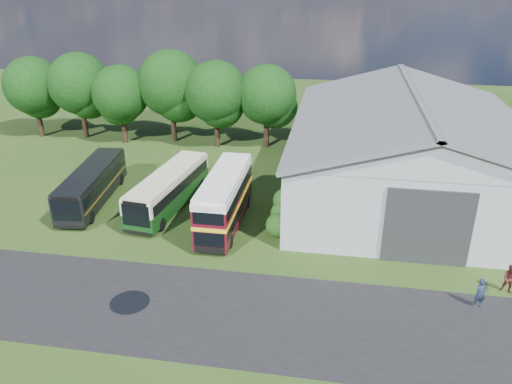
% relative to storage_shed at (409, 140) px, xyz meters
% --- Properties ---
extents(ground, '(120.00, 120.00, 0.00)m').
position_rel_storage_shed_xyz_m(ground, '(-15.00, -15.98, -4.17)').
color(ground, '#213C13').
rests_on(ground, ground).
extents(asphalt_road, '(60.00, 8.00, 0.02)m').
position_rel_storage_shed_xyz_m(asphalt_road, '(-12.00, -18.98, -4.17)').
color(asphalt_road, black).
rests_on(asphalt_road, ground).
extents(puddle, '(2.20, 2.20, 0.01)m').
position_rel_storage_shed_xyz_m(puddle, '(-16.50, -18.98, -4.17)').
color(puddle, black).
rests_on(puddle, ground).
extents(storage_shed, '(18.80, 24.80, 8.15)m').
position_rel_storage_shed_xyz_m(storage_shed, '(0.00, 0.00, 0.00)').
color(storage_shed, gray).
rests_on(storage_shed, ground).
extents(tree_far_left, '(6.12, 6.12, 8.64)m').
position_rel_storage_shed_xyz_m(tree_far_left, '(-38.00, 8.02, 1.40)').
color(tree_far_left, black).
rests_on(tree_far_left, ground).
extents(tree_left_a, '(6.46, 6.46, 9.12)m').
position_rel_storage_shed_xyz_m(tree_left_a, '(-33.00, 8.52, 1.71)').
color(tree_left_a, black).
rests_on(tree_left_a, ground).
extents(tree_left_b, '(5.78, 5.78, 8.16)m').
position_rel_storage_shed_xyz_m(tree_left_b, '(-28.00, 7.52, 1.09)').
color(tree_left_b, black).
rests_on(tree_left_b, ground).
extents(tree_mid, '(6.80, 6.80, 9.60)m').
position_rel_storage_shed_xyz_m(tree_mid, '(-23.00, 8.82, 2.02)').
color(tree_mid, black).
rests_on(tree_mid, ground).
extents(tree_right_a, '(6.26, 6.26, 8.83)m').
position_rel_storage_shed_xyz_m(tree_right_a, '(-18.00, 7.82, 1.52)').
color(tree_right_a, black).
rests_on(tree_right_a, ground).
extents(tree_right_b, '(5.98, 5.98, 8.45)m').
position_rel_storage_shed_xyz_m(tree_right_b, '(-13.00, 8.62, 1.27)').
color(tree_right_b, black).
rests_on(tree_right_b, ground).
extents(shrub_front, '(1.70, 1.70, 1.70)m').
position_rel_storage_shed_xyz_m(shrub_front, '(-9.40, -9.98, -4.17)').
color(shrub_front, '#194714').
rests_on(shrub_front, ground).
extents(shrub_mid, '(1.60, 1.60, 1.60)m').
position_rel_storage_shed_xyz_m(shrub_mid, '(-9.40, -7.98, -4.17)').
color(shrub_mid, '#194714').
rests_on(shrub_mid, ground).
extents(shrub_back, '(1.80, 1.80, 1.80)m').
position_rel_storage_shed_xyz_m(shrub_back, '(-9.40, -5.98, -4.17)').
color(shrub_back, '#194714').
rests_on(shrub_back, ground).
extents(bus_green_single, '(3.59, 10.52, 2.84)m').
position_rel_storage_shed_xyz_m(bus_green_single, '(-18.19, -6.93, -2.65)').
color(bus_green_single, black).
rests_on(bus_green_single, ground).
extents(bus_maroon_double, '(2.34, 9.11, 3.92)m').
position_rel_storage_shed_xyz_m(bus_maroon_double, '(-13.32, -9.08, -2.21)').
color(bus_maroon_double, black).
rests_on(bus_maroon_double, ground).
extents(bus_dark_single, '(3.51, 10.35, 2.80)m').
position_rel_storage_shed_xyz_m(bus_dark_single, '(-24.43, -7.02, -2.68)').
color(bus_dark_single, black).
rests_on(bus_dark_single, ground).
extents(visitor_a, '(0.74, 0.60, 1.75)m').
position_rel_storage_shed_xyz_m(visitor_a, '(2.41, -16.17, -3.29)').
color(visitor_a, '#1B243B').
rests_on(visitor_a, ground).
extents(visitor_b, '(1.04, 0.93, 1.77)m').
position_rel_storage_shed_xyz_m(visitor_b, '(4.39, -14.49, -3.28)').
color(visitor_b, '#461617').
rests_on(visitor_b, ground).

